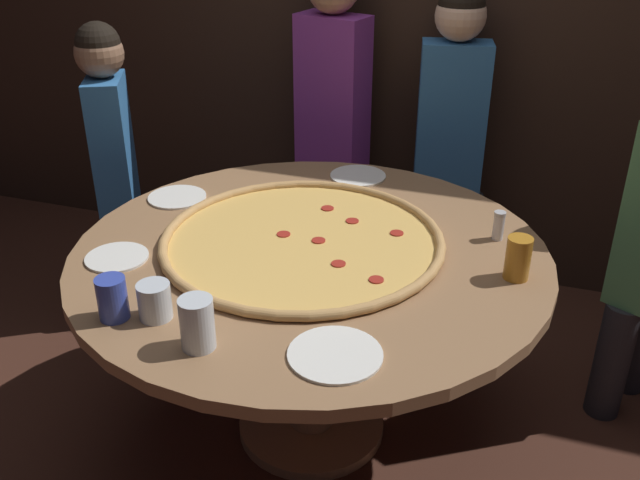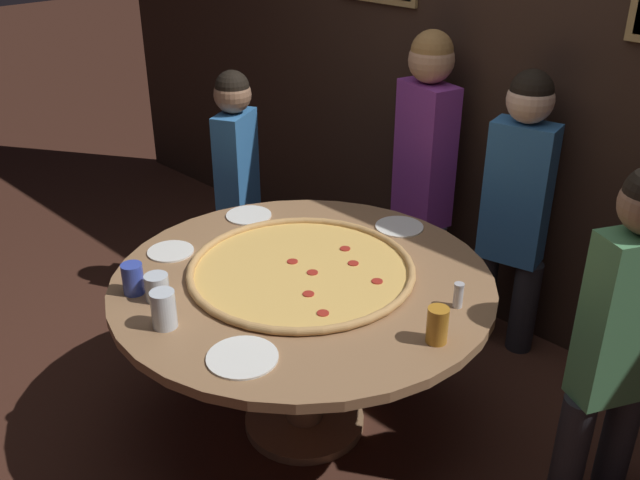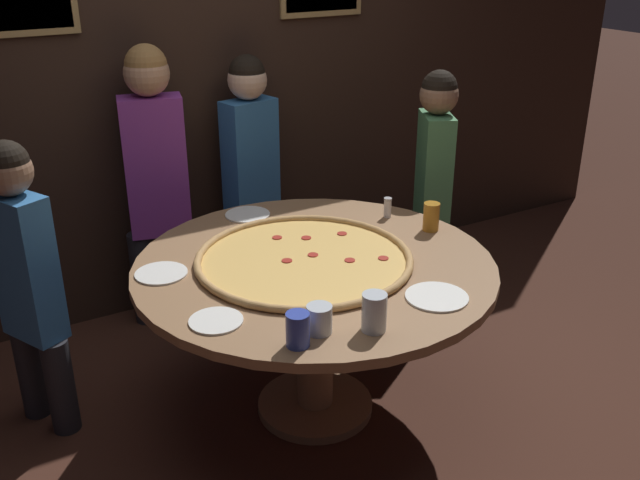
{
  "view_description": "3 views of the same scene",
  "coord_description": "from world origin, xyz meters",
  "px_view_note": "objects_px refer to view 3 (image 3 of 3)",
  "views": [
    {
      "loc": [
        0.66,
        -1.86,
        1.81
      ],
      "look_at": [
        0.05,
        -0.04,
        0.8
      ],
      "focal_mm": 40.0,
      "sensor_mm": 36.0,
      "label": 1
    },
    {
      "loc": [
        1.77,
        -1.65,
        2.15
      ],
      "look_at": [
        0.06,
        0.04,
        0.91
      ],
      "focal_mm": 40.0,
      "sensor_mm": 36.0,
      "label": 2
    },
    {
      "loc": [
        -1.33,
        -2.32,
        2.02
      ],
      "look_at": [
        0.04,
        0.02,
        0.83
      ],
      "focal_mm": 40.0,
      "sensor_mm": 36.0,
      "label": 3
    }
  ],
  "objects_px": {
    "white_plate_far_back": "(161,273)",
    "condiment_shaker": "(388,207)",
    "drink_cup_front_edge": "(374,312)",
    "diner_far_left": "(251,166)",
    "dining_table": "(315,292)",
    "giant_pizza": "(304,259)",
    "diner_side_right": "(156,173)",
    "white_plate_near_front": "(216,321)",
    "diner_centre_back": "(433,179)",
    "white_plate_beside_cup": "(248,215)",
    "white_plate_right_side": "(437,297)",
    "drink_cup_far_left": "(319,319)",
    "diner_side_left": "(26,274)",
    "drink_cup_by_shaker": "(298,330)",
    "drink_cup_near_left": "(431,217)"
  },
  "relations": [
    {
      "from": "drink_cup_near_left",
      "to": "diner_centre_back",
      "type": "bearing_deg",
      "value": 50.42
    },
    {
      "from": "white_plate_right_side",
      "to": "diner_far_left",
      "type": "xyz_separation_m",
      "value": [
        0.01,
        1.65,
        0.05
      ]
    },
    {
      "from": "drink_cup_front_edge",
      "to": "white_plate_beside_cup",
      "type": "relative_size",
      "value": 0.64
    },
    {
      "from": "diner_far_left",
      "to": "white_plate_far_back",
      "type": "bearing_deg",
      "value": 35.97
    },
    {
      "from": "white_plate_far_back",
      "to": "condiment_shaker",
      "type": "relative_size",
      "value": 2.17
    },
    {
      "from": "condiment_shaker",
      "to": "drink_cup_front_edge",
      "type": "bearing_deg",
      "value": -127.73
    },
    {
      "from": "drink_cup_near_left",
      "to": "white_plate_beside_cup",
      "type": "bearing_deg",
      "value": 137.81
    },
    {
      "from": "white_plate_near_front",
      "to": "diner_side_right",
      "type": "distance_m",
      "value": 1.41
    },
    {
      "from": "white_plate_right_side",
      "to": "diner_centre_back",
      "type": "xyz_separation_m",
      "value": [
        0.8,
        1.03,
        0.02
      ]
    },
    {
      "from": "diner_centre_back",
      "to": "diner_far_left",
      "type": "distance_m",
      "value": 1.01
    },
    {
      "from": "diner_far_left",
      "to": "diner_side_right",
      "type": "bearing_deg",
      "value": -11.1
    },
    {
      "from": "giant_pizza",
      "to": "white_plate_beside_cup",
      "type": "height_order",
      "value": "giant_pizza"
    },
    {
      "from": "drink_cup_front_edge",
      "to": "drink_cup_far_left",
      "type": "distance_m",
      "value": 0.19
    },
    {
      "from": "diner_side_right",
      "to": "diner_side_left",
      "type": "relative_size",
      "value": 1.17
    },
    {
      "from": "dining_table",
      "to": "white_plate_far_back",
      "type": "relative_size",
      "value": 7.16
    },
    {
      "from": "dining_table",
      "to": "white_plate_far_back",
      "type": "distance_m",
      "value": 0.64
    },
    {
      "from": "white_plate_far_back",
      "to": "diner_side_right",
      "type": "height_order",
      "value": "diner_side_right"
    },
    {
      "from": "white_plate_far_back",
      "to": "diner_side_left",
      "type": "height_order",
      "value": "diner_side_left"
    },
    {
      "from": "white_plate_near_front",
      "to": "diner_side_right",
      "type": "bearing_deg",
      "value": 79.69
    },
    {
      "from": "dining_table",
      "to": "white_plate_beside_cup",
      "type": "xyz_separation_m",
      "value": [
        -0.02,
        0.62,
        0.14
      ]
    },
    {
      "from": "drink_cup_far_left",
      "to": "white_plate_beside_cup",
      "type": "xyz_separation_m",
      "value": [
        0.24,
        1.11,
        -0.05
      ]
    },
    {
      "from": "giant_pizza",
      "to": "diner_side_left",
      "type": "xyz_separation_m",
      "value": [
        -1.02,
        0.49,
        -0.02
      ]
    },
    {
      "from": "drink_cup_by_shaker",
      "to": "condiment_shaker",
      "type": "distance_m",
      "value": 1.21
    },
    {
      "from": "drink_cup_by_shaker",
      "to": "condiment_shaker",
      "type": "relative_size",
      "value": 1.24
    },
    {
      "from": "white_plate_near_front",
      "to": "condiment_shaker",
      "type": "distance_m",
      "value": 1.21
    },
    {
      "from": "white_plate_beside_cup",
      "to": "diner_side_left",
      "type": "relative_size",
      "value": 0.17
    },
    {
      "from": "drink_cup_near_left",
      "to": "giant_pizza",
      "type": "bearing_deg",
      "value": -179.87
    },
    {
      "from": "drink_cup_front_edge",
      "to": "diner_far_left",
      "type": "distance_m",
      "value": 1.75
    },
    {
      "from": "giant_pizza",
      "to": "white_plate_right_side",
      "type": "distance_m",
      "value": 0.6
    },
    {
      "from": "dining_table",
      "to": "white_plate_beside_cup",
      "type": "bearing_deg",
      "value": 91.84
    },
    {
      "from": "white_plate_near_front",
      "to": "diner_far_left",
      "type": "distance_m",
      "value": 1.6
    },
    {
      "from": "white_plate_right_side",
      "to": "drink_cup_far_left",
      "type": "bearing_deg",
      "value": 178.99
    },
    {
      "from": "diner_side_left",
      "to": "condiment_shaker",
      "type": "bearing_deg",
      "value": -125.12
    },
    {
      "from": "white_plate_far_back",
      "to": "condiment_shaker",
      "type": "xyz_separation_m",
      "value": [
        1.14,
        0.05,
        0.05
      ]
    },
    {
      "from": "drink_cup_front_edge",
      "to": "white_plate_beside_cup",
      "type": "height_order",
      "value": "drink_cup_front_edge"
    },
    {
      "from": "dining_table",
      "to": "drink_cup_far_left",
      "type": "bearing_deg",
      "value": -118.17
    },
    {
      "from": "drink_cup_by_shaker",
      "to": "drink_cup_far_left",
      "type": "height_order",
      "value": "drink_cup_by_shaker"
    },
    {
      "from": "diner_centre_back",
      "to": "diner_side_right",
      "type": "height_order",
      "value": "diner_side_right"
    },
    {
      "from": "giant_pizza",
      "to": "diner_centre_back",
      "type": "distance_m",
      "value": 1.19
    },
    {
      "from": "giant_pizza",
      "to": "white_plate_near_front",
      "type": "relative_size",
      "value": 4.71
    },
    {
      "from": "drink_cup_near_left",
      "to": "white_plate_beside_cup",
      "type": "relative_size",
      "value": 0.61
    },
    {
      "from": "drink_cup_by_shaker",
      "to": "white_plate_beside_cup",
      "type": "distance_m",
      "value": 1.2
    },
    {
      "from": "giant_pizza",
      "to": "diner_centre_back",
      "type": "relative_size",
      "value": 0.67
    },
    {
      "from": "white_plate_far_back",
      "to": "drink_cup_by_shaker",
      "type": "bearing_deg",
      "value": -73.42
    },
    {
      "from": "drink_cup_front_edge",
      "to": "diner_centre_back",
      "type": "bearing_deg",
      "value": 44.12
    },
    {
      "from": "drink_cup_far_left",
      "to": "diner_far_left",
      "type": "distance_m",
      "value": 1.72
    },
    {
      "from": "white_plate_right_side",
      "to": "condiment_shaker",
      "type": "height_order",
      "value": "condiment_shaker"
    },
    {
      "from": "white_plate_near_front",
      "to": "diner_centre_back",
      "type": "height_order",
      "value": "diner_centre_back"
    },
    {
      "from": "white_plate_near_front",
      "to": "diner_centre_back",
      "type": "relative_size",
      "value": 0.14
    },
    {
      "from": "giant_pizza",
      "to": "diner_side_right",
      "type": "relative_size",
      "value": 0.61
    }
  ]
}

